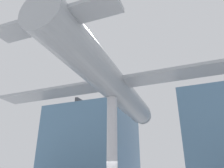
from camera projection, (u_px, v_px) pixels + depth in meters
glass_pavilion_left at (93, 150)px, 27.70m from camera, size 9.35×10.54×10.41m
support_pylon_central at (112, 149)px, 12.64m from camera, size 0.63×0.63×6.34m
suspended_airplane at (113, 85)px, 14.49m from camera, size 17.76×16.35×3.04m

